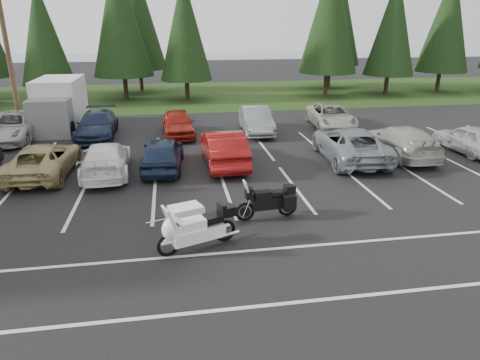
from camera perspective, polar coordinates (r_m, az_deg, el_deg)
name	(u,v)px	position (r m, az deg, el deg)	size (l,w,h in m)	color
ground	(216,203)	(15.26, -3.18, -3.12)	(120.00, 120.00, 0.00)	black
grass_strip	(186,95)	(38.43, -7.16, 11.14)	(80.00, 16.00, 0.01)	#213912
lake_water	(203,63)	(69.40, -4.91, 15.29)	(70.00, 50.00, 0.02)	slate
utility_pole	(7,49)	(27.35, -28.61, 15.13)	(1.60, 0.26, 9.00)	#473321
box_truck	(57,105)	(27.62, -23.21, 9.12)	(2.40, 5.60, 2.90)	silver
stall_markings	(211,184)	(17.10, -3.91, -0.47)	(32.00, 16.00, 0.01)	silver
conifer_3	(42,33)	(36.48, -24.87, 17.35)	(3.87, 3.87, 9.02)	#332316
conifer_4	(119,15)	(37.00, -15.82, 20.38)	(4.80, 4.80, 11.17)	#332316
conifer_5	(185,28)	(35.56, -7.39, 19.51)	(4.14, 4.14, 9.63)	#332316
conifer_6	(330,13)	(38.44, 11.97, 20.93)	(4.93, 4.93, 11.48)	#332316
conifer_7	(393,25)	(40.42, 19.76, 18.90)	(4.27, 4.27, 9.94)	#332316
conifer_8	(448,20)	(43.93, 25.96, 18.60)	(4.53, 4.53, 10.56)	#332316
conifer_back_b	(136,13)	(41.51, -13.73, 20.81)	(4.97, 4.97, 11.58)	#332316
conifer_back_c	(334,5)	(43.57, 12.38, 21.82)	(5.50, 5.50, 12.81)	#332316
car_near_2	(44,160)	(19.61, -24.72, 2.48)	(2.24, 4.85, 1.35)	tan
car_near_3	(106,159)	(18.77, -17.44, 2.70)	(1.90, 4.66, 1.35)	white
car_near_4	(163,153)	(18.86, -10.28, 3.53)	(1.69, 4.19, 1.43)	#18243D
car_near_5	(223,148)	(19.15, -2.21, 4.33)	(1.66, 4.77, 1.57)	maroon
car_near_6	(350,144)	(20.47, 14.44, 4.67)	(2.52, 5.47, 1.52)	gray
car_near_7	(401,141)	(21.81, 20.62, 4.87)	(2.05, 5.04, 1.46)	#AFACA0
car_near_8	(470,139)	(23.79, 28.34, 4.85)	(1.65, 4.10, 1.40)	#B1B1B6
car_far_0	(14,127)	(26.31, -27.96, 6.32)	(2.48, 5.38, 1.49)	beige
car_far_1	(97,125)	(25.08, -18.54, 6.96)	(1.98, 4.87, 1.41)	#1A2541
car_far_2	(178,123)	(24.44, -8.26, 7.50)	(1.69, 4.19, 1.43)	maroon
car_far_3	(256,120)	(24.90, 2.17, 7.96)	(1.54, 4.42, 1.46)	slate
car_far_4	(331,116)	(26.78, 12.06, 8.32)	(2.27, 4.92, 1.37)	#A8A39A
touring_motorcycle	(197,225)	(12.06, -5.73, -6.00)	(2.67, 0.82, 1.48)	white
cargo_trailer	(186,215)	(13.65, -7.25, -4.71)	(1.43, 0.80, 0.66)	white
adventure_motorcycle	(267,199)	(13.86, 3.59, -2.48)	(2.31, 0.80, 1.41)	black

